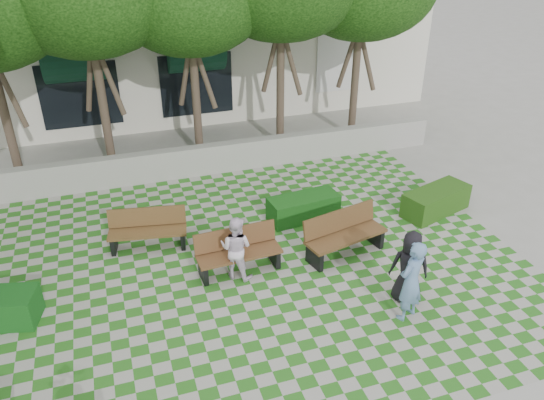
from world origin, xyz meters
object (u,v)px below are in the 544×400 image
object	(u,v)px
bench_mid	(238,252)
person_white	(236,248)
bench_west	(148,230)
person_blue	(411,281)
person_dark	(409,267)
hedge_east	(436,201)
hedge_midright	(303,208)
bench_east	(344,235)

from	to	relation	value
bench_mid	person_white	world-z (taller)	person_white
bench_west	person_blue	world-z (taller)	person_blue
bench_mid	person_dark	distance (m)	3.69
bench_mid	hedge_east	size ratio (longest dim) A/B	0.99
bench_mid	person_blue	xyz separation A→B (m)	(2.77, -2.57, 0.40)
hedge_midright	person_blue	bearing A→B (deg)	-82.37
hedge_midright	person_white	xyz separation A→B (m)	(-2.30, -1.87, 0.42)
person_white	bench_east	bearing A→B (deg)	-140.95
hedge_east	bench_east	bearing A→B (deg)	-162.60
person_blue	person_white	world-z (taller)	person_blue
bench_east	bench_west	distance (m)	4.64
hedge_east	person_white	bearing A→B (deg)	-169.53
hedge_east	hedge_midright	distance (m)	3.56
bench_east	hedge_east	distance (m)	3.30
bench_mid	person_blue	size ratio (longest dim) A/B	1.09
hedge_east	person_dark	size ratio (longest dim) A/B	1.20
bench_west	hedge_midright	distance (m)	4.00
bench_east	bench_west	world-z (taller)	bench_east
bench_east	bench_west	bearing A→B (deg)	145.27
bench_west	person_blue	xyz separation A→B (m)	(4.57, -4.14, 0.42)
bench_east	person_blue	xyz separation A→B (m)	(0.25, -2.43, 0.37)
bench_west	person_dark	bearing A→B (deg)	-27.15
bench_east	bench_mid	bearing A→B (deg)	163.81
hedge_east	bench_west	bearing A→B (deg)	174.44
bench_west	hedge_midright	size ratio (longest dim) A/B	1.04
person_dark	bench_west	bearing A→B (deg)	-9.43
person_white	hedge_midright	bearing A→B (deg)	-103.56
person_blue	bench_east	bearing A→B (deg)	-108.35
bench_mid	hedge_midright	bearing A→B (deg)	33.80
bench_west	person_dark	size ratio (longest dim) A/B	1.18
bench_west	person_white	distance (m)	2.49
person_dark	person_white	distance (m)	3.65
bench_east	person_dark	bearing A→B (deg)	-87.95
person_white	person_blue	bearing A→B (deg)	177.95
bench_east	person_white	xyz separation A→B (m)	(-2.61, -0.08, 0.24)
person_white	bench_west	bearing A→B (deg)	-9.14
hedge_east	person_dark	distance (m)	3.95
person_dark	person_white	bearing A→B (deg)	-3.03
bench_west	person_white	xyz separation A→B (m)	(1.70, -1.79, 0.28)
person_dark	person_white	size ratio (longest dim) A/B	1.08
bench_mid	person_white	size ratio (longest dim) A/B	1.29
bench_mid	person_dark	bearing A→B (deg)	-37.41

